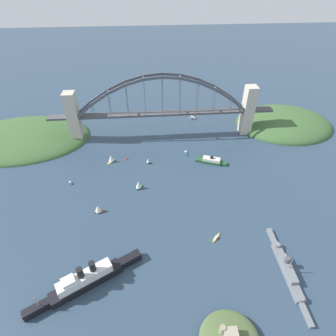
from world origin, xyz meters
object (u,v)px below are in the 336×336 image
(harbor_arch_bridge, at_px, (163,112))
(ocean_liner, at_px, (86,280))
(naval_cruiser, at_px, (287,269))
(small_boat_2, at_px, (98,208))
(small_boat_6, at_px, (148,161))
(channel_marker_buoy, at_px, (127,159))
(harbor_ferry_steamer, at_px, (211,161))
(seaplane_taxiing_near_bridge, at_px, (192,117))
(small_boat_3, at_px, (111,158))
(small_boat_0, at_px, (70,183))
(small_boat_1, at_px, (139,185))
(small_boat_4, at_px, (186,152))
(small_boat_5, at_px, (216,238))

(harbor_arch_bridge, xyz_separation_m, ocean_liner, (67.98, 198.80, -27.65))
(naval_cruiser, relative_size, small_boat_2, 7.20)
(small_boat_6, relative_size, channel_marker_buoy, 2.72)
(naval_cruiser, bearing_deg, harbor_ferry_steamer, -78.51)
(ocean_liner, xyz_separation_m, seaplane_taxiing_near_bridge, (-113.26, -241.70, -4.47))
(seaplane_taxiing_near_bridge, xyz_separation_m, small_boat_3, (107.86, 94.72, 2.92))
(naval_cruiser, height_order, channel_marker_buoy, naval_cruiser)
(harbor_arch_bridge, xyz_separation_m, small_boat_0, (102.59, 85.59, -33.15))
(naval_cruiser, bearing_deg, small_boat_3, -46.58)
(small_boat_1, bearing_deg, harbor_ferry_steamer, -155.89)
(ocean_liner, relative_size, channel_marker_buoy, 28.39)
(naval_cruiser, distance_m, small_boat_3, 205.44)
(naval_cruiser, bearing_deg, ocean_liner, -0.88)
(small_boat_2, distance_m, small_boat_3, 76.86)
(naval_cruiser, relative_size, seaplane_taxiing_near_bridge, 6.83)
(harbor_arch_bridge, relative_size, small_boat_3, 26.82)
(harbor_ferry_steamer, bearing_deg, ocean_liner, 48.89)
(naval_cruiser, height_order, small_boat_4, naval_cruiser)
(naval_cruiser, relative_size, small_boat_6, 10.46)
(harbor_ferry_steamer, relative_size, small_boat_0, 5.50)
(small_boat_3, relative_size, small_boat_6, 1.38)
(small_boat_5, height_order, small_boat_6, small_boat_6)
(small_boat_3, bearing_deg, small_boat_5, 129.66)
(harbor_ferry_steamer, xyz_separation_m, small_boat_5, (17.70, 103.95, -1.87))
(harbor_ferry_steamer, xyz_separation_m, small_boat_3, (113.11, -11.15, 2.12))
(small_boat_2, bearing_deg, small_boat_5, 159.17)
(small_boat_3, height_order, small_boat_5, small_boat_3)
(naval_cruiser, height_order, seaplane_taxiing_near_bridge, naval_cruiser)
(small_boat_3, height_order, small_boat_4, small_boat_3)
(naval_cruiser, distance_m, harbor_ferry_steamer, 140.89)
(ocean_liner, xyz_separation_m, naval_cruiser, (-146.59, 2.24, -3.61))
(harbor_ferry_steamer, bearing_deg, small_boat_0, 8.40)
(small_boat_3, distance_m, channel_marker_buoy, 17.99)
(small_boat_0, distance_m, small_boat_5, 157.97)
(small_boat_3, bearing_deg, channel_marker_buoy, -171.50)
(small_boat_2, bearing_deg, small_boat_4, -137.00)
(naval_cruiser, distance_m, small_boat_6, 173.94)
(naval_cruiser, bearing_deg, small_boat_1, -42.65)
(small_boat_2, height_order, small_boat_6, small_boat_2)
(ocean_liner, height_order, small_boat_2, ocean_liner)
(harbor_arch_bridge, distance_m, small_boat_5, 173.34)
(small_boat_3, height_order, small_boat_6, small_boat_3)
(small_boat_2, xyz_separation_m, channel_marker_buoy, (-23.07, -79.26, -3.24))
(naval_cruiser, bearing_deg, small_boat_5, -36.70)
(naval_cruiser, bearing_deg, harbor_arch_bridge, -68.64)
(small_boat_4, height_order, small_boat_6, small_boat_6)
(harbor_ferry_steamer, height_order, small_boat_6, harbor_ferry_steamer)
(harbor_arch_bridge, distance_m, small_boat_3, 86.34)
(ocean_liner, height_order, small_boat_5, ocean_liner)
(ocean_liner, xyz_separation_m, small_boat_0, (34.61, -113.21, -5.50))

